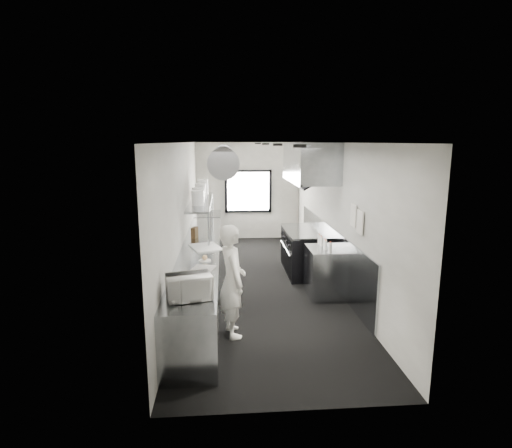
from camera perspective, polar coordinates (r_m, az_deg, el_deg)
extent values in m
cube|color=black|center=(8.37, 0.58, -8.29)|extent=(3.00, 8.00, 0.01)
cube|color=silver|center=(7.88, 0.62, 11.25)|extent=(3.00, 8.00, 0.01)
cube|color=beige|center=(11.96, -1.09, 4.58)|extent=(3.00, 0.02, 2.80)
cube|color=beige|center=(4.16, 5.50, -8.63)|extent=(3.00, 0.02, 2.80)
cube|color=beige|center=(8.02, -10.15, 1.01)|extent=(0.02, 8.00, 2.80)
cube|color=beige|center=(8.27, 11.00, 1.30)|extent=(0.02, 8.00, 2.80)
cube|color=gray|center=(8.74, 10.15, -3.85)|extent=(0.03, 5.50, 1.10)
cylinder|color=gray|center=(8.25, -4.55, 9.49)|extent=(0.40, 6.40, 0.40)
cube|color=white|center=(11.92, -1.08, 4.55)|extent=(1.20, 0.03, 1.10)
cube|color=black|center=(11.88, -1.10, 7.32)|extent=(1.36, 0.03, 0.08)
cube|color=black|center=(12.02, -1.08, 1.84)|extent=(1.36, 0.03, 0.08)
cube|color=black|center=(11.92, -4.17, 4.53)|extent=(0.08, 0.03, 1.25)
cube|color=black|center=(11.99, 1.98, 4.59)|extent=(0.08, 0.03, 1.25)
cube|color=gray|center=(8.75, 7.48, 8.55)|extent=(0.80, 2.20, 0.80)
cube|color=gray|center=(8.70, 4.95, 6.01)|extent=(0.05, 2.20, 0.05)
cube|color=black|center=(8.75, 6.90, 6.33)|extent=(0.50, 2.10, 0.28)
cube|color=gray|center=(7.74, -7.66, -6.55)|extent=(0.70, 6.00, 0.90)
cube|color=gray|center=(8.96, -7.65, 3.14)|extent=(0.45, 3.00, 0.04)
cylinder|color=gray|center=(7.63, -6.65, -0.80)|extent=(0.04, 0.04, 0.66)
cylinder|color=gray|center=(9.00, -6.33, 1.08)|extent=(0.04, 0.04, 0.66)
cylinder|color=gray|center=(10.38, -6.09, 2.47)|extent=(0.04, 0.04, 0.66)
cube|color=black|center=(9.04, 6.85, -3.88)|extent=(0.85, 1.60, 0.90)
cube|color=gray|center=(8.93, 6.92, -0.97)|extent=(0.85, 1.60, 0.04)
cube|color=gray|center=(8.97, 4.27, -3.95)|extent=(0.03, 1.55, 0.80)
cylinder|color=gray|center=(8.94, 4.09, -3.34)|extent=(0.03, 1.30, 0.03)
cube|color=gray|center=(7.76, 9.59, -6.56)|extent=(0.65, 0.80, 0.90)
cube|color=gray|center=(11.31, -6.66, -0.77)|extent=(0.70, 1.20, 0.90)
cube|color=white|center=(7.10, 13.38, 1.18)|extent=(0.02, 0.28, 0.38)
cube|color=white|center=(6.78, 14.25, 0.24)|extent=(0.02, 0.28, 0.38)
imported|color=white|center=(6.03, -3.33, -7.87)|extent=(0.53, 0.68, 1.67)
imported|color=white|center=(5.21, -9.28, -8.62)|extent=(0.59, 0.50, 0.30)
cylinder|color=#ADB6A7|center=(5.70, -10.79, -8.02)|extent=(0.17, 0.17, 0.10)
cylinder|color=#ADB6A7|center=(5.79, -10.19, -7.63)|extent=(0.15, 0.15, 0.10)
cube|color=silver|center=(6.37, -7.43, -6.19)|extent=(0.43, 0.49, 0.01)
cylinder|color=white|center=(6.79, -7.12, -5.06)|extent=(0.22, 0.22, 0.02)
sphere|color=#E3B377|center=(6.78, -7.13, -4.65)|extent=(0.08, 0.08, 0.08)
cube|color=silver|center=(7.62, -7.02, -3.20)|extent=(0.67, 0.77, 0.02)
cube|color=#4C381B|center=(8.41, -8.54, -1.18)|extent=(0.14, 0.21, 0.21)
cylinder|color=white|center=(8.24, -8.08, 3.60)|extent=(0.31, 0.31, 0.30)
cylinder|color=white|center=(8.50, -8.03, 3.95)|extent=(0.30, 0.30, 0.33)
cylinder|color=white|center=(9.19, -7.72, 4.57)|extent=(0.26, 0.26, 0.35)
cylinder|color=white|center=(9.73, -7.40, 5.05)|extent=(0.29, 0.29, 0.38)
cylinder|color=silver|center=(7.29, 10.28, -3.31)|extent=(0.07, 0.07, 0.19)
cylinder|color=silver|center=(7.51, 9.63, -2.93)|extent=(0.06, 0.06, 0.17)
cylinder|color=silver|center=(7.56, 9.56, -2.76)|extent=(0.08, 0.08, 0.18)
cylinder|color=silver|center=(7.75, 9.08, -2.42)|extent=(0.07, 0.07, 0.18)
cylinder|color=silver|center=(7.89, 8.80, -2.14)|extent=(0.07, 0.07, 0.18)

